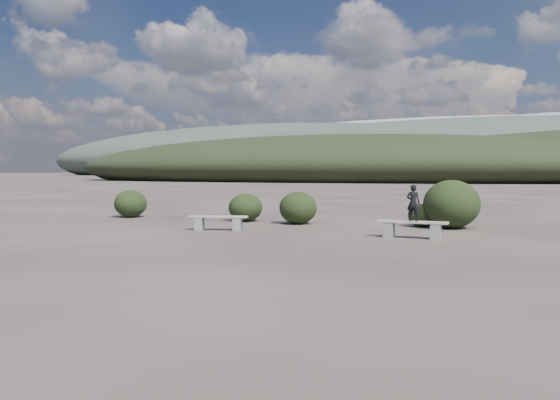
% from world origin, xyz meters
% --- Properties ---
extents(ground, '(1200.00, 1200.00, 0.00)m').
position_xyz_m(ground, '(0.00, 0.00, 0.00)').
color(ground, '#2E2824').
rests_on(ground, ground).
extents(bench_left, '(1.86, 0.83, 0.46)m').
position_xyz_m(bench_left, '(-3.31, 5.50, 0.28)').
color(bench_left, slate).
rests_on(bench_left, ground).
extents(bench_right, '(1.93, 0.49, 0.48)m').
position_xyz_m(bench_right, '(2.58, 5.66, 0.29)').
color(bench_right, slate).
rests_on(bench_right, ground).
extents(seated_person, '(0.40, 0.30, 1.00)m').
position_xyz_m(seated_person, '(2.61, 5.66, 0.98)').
color(seated_person, black).
rests_on(seated_person, bench_right).
extents(shrub_a, '(1.25, 1.25, 1.02)m').
position_xyz_m(shrub_a, '(-3.83, 8.60, 0.51)').
color(shrub_a, black).
rests_on(shrub_a, ground).
extents(shrub_b, '(1.32, 1.32, 1.13)m').
position_xyz_m(shrub_b, '(-1.70, 8.37, 0.56)').
color(shrub_b, black).
rests_on(shrub_b, ground).
extents(shrub_c, '(0.96, 0.96, 0.77)m').
position_xyz_m(shrub_c, '(2.46, 8.95, 0.38)').
color(shrub_c, black).
rests_on(shrub_c, ground).
extents(shrub_d, '(1.79, 1.79, 1.57)m').
position_xyz_m(shrub_d, '(3.38, 8.79, 0.78)').
color(shrub_d, black).
rests_on(shrub_d, ground).
extents(shrub_f, '(1.29, 1.29, 1.09)m').
position_xyz_m(shrub_f, '(-8.88, 8.55, 0.54)').
color(shrub_f, black).
rests_on(shrub_f, ground).
extents(mountain_ridges, '(500.00, 400.00, 56.00)m').
position_xyz_m(mountain_ridges, '(-7.48, 339.06, 10.84)').
color(mountain_ridges, black).
rests_on(mountain_ridges, ground).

